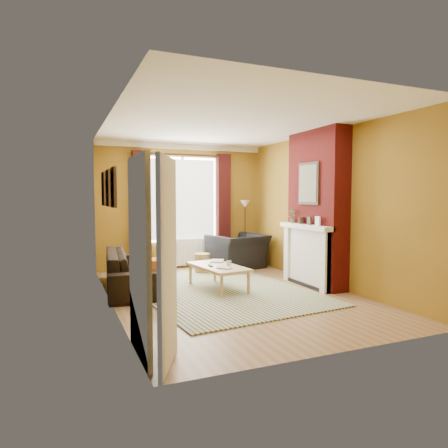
{
  "coord_description": "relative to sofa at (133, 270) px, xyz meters",
  "views": [
    {
      "loc": [
        -2.61,
        -6.02,
        1.62
      ],
      "look_at": [
        0.0,
        0.25,
        1.15
      ],
      "focal_mm": 32.0,
      "sensor_mm": 36.0,
      "label": 1
    }
  ],
  "objects": [
    {
      "name": "ground",
      "position": [
        1.42,
        -0.98,
        -0.33
      ],
      "size": [
        5.5,
        5.5,
        0.0
      ],
      "primitive_type": "plane",
      "color": "brown",
      "rests_on": "ground"
    },
    {
      "name": "floor_lamp",
      "position": [
        2.85,
        1.42,
        0.87
      ],
      "size": [
        0.23,
        0.23,
        1.53
      ],
      "rotation": [
        0.0,
        0.0,
        0.01
      ],
      "color": "black",
      "rests_on": "ground"
    },
    {
      "name": "sofa",
      "position": [
        0.0,
        0.0,
        0.0
      ],
      "size": [
        1.13,
        2.37,
        0.67
      ],
      "primitive_type": "imported",
      "rotation": [
        0.0,
        0.0,
        1.47
      ],
      "color": "black",
      "rests_on": "ground"
    },
    {
      "name": "wicker_stool",
      "position": [
        1.6,
        0.9,
        -0.13
      ],
      "size": [
        0.35,
        0.35,
        0.41
      ],
      "rotation": [
        0.0,
        0.0,
        0.07
      ],
      "color": "olive",
      "rests_on": "ground"
    },
    {
      "name": "striped_rug",
      "position": [
        1.33,
        -0.73,
        -0.32
      ],
      "size": [
        2.99,
        3.91,
        0.02
      ],
      "rotation": [
        0.0,
        0.0,
        0.1
      ],
      "color": "#33428D",
      "rests_on": "ground"
    },
    {
      "name": "tv_remote",
      "position": [
        1.2,
        -0.66,
        0.1
      ],
      "size": [
        0.08,
        0.18,
        0.02
      ],
      "rotation": [
        0.0,
        0.0,
        -0.15
      ],
      "color": "black",
      "rests_on": "coffee_table"
    },
    {
      "name": "mug",
      "position": [
        1.51,
        -0.73,
        0.13
      ],
      "size": [
        0.1,
        0.1,
        0.08
      ],
      "primitive_type": "imported",
      "rotation": [
        0.0,
        0.0,
        0.16
      ],
      "color": "#999999",
      "rests_on": "coffee_table"
    },
    {
      "name": "book_b",
      "position": [
        1.38,
        -0.2,
        0.1
      ],
      "size": [
        0.35,
        0.39,
        0.02
      ],
      "primitive_type": "imported",
      "rotation": [
        0.0,
        0.0,
        -0.48
      ],
      "color": "#999999",
      "rests_on": "coffee_table"
    },
    {
      "name": "room_walls",
      "position": [
        2.06,
        -0.71,
        1.05
      ],
      "size": [
        3.82,
        5.54,
        2.83
      ],
      "color": "olive",
      "rests_on": "ground"
    },
    {
      "name": "book_a",
      "position": [
        1.27,
        -1.0,
        0.1
      ],
      "size": [
        0.27,
        0.28,
        0.02
      ],
      "primitive_type": "imported",
      "rotation": [
        0.0,
        0.0,
        0.67
      ],
      "color": "#999999",
      "rests_on": "coffee_table"
    },
    {
      "name": "coffee_table",
      "position": [
        1.34,
        -0.64,
        0.04
      ],
      "size": [
        0.8,
        1.35,
        0.42
      ],
      "rotation": [
        0.0,
        0.0,
        0.13
      ],
      "color": "tan",
      "rests_on": "ground"
    },
    {
      "name": "armchair",
      "position": [
        2.52,
        1.11,
        0.05
      ],
      "size": [
        1.39,
        1.29,
        0.76
      ],
      "primitive_type": "imported",
      "rotation": [
        0.0,
        0.0,
        3.4
      ],
      "color": "black",
      "rests_on": "ground"
    }
  ]
}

